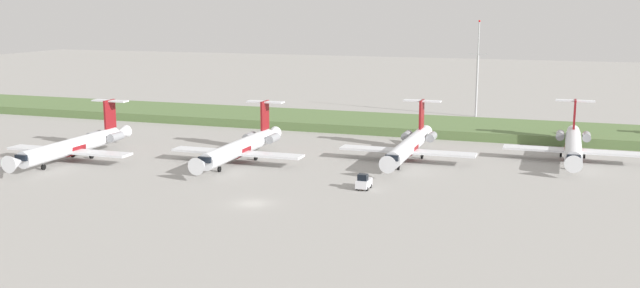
{
  "coord_description": "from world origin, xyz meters",
  "views": [
    {
      "loc": [
        38.47,
        -85.1,
        25.78
      ],
      "look_at": [
        0.0,
        27.88,
        3.0
      ],
      "focal_mm": 40.8,
      "sensor_mm": 36.0,
      "label": 1
    }
  ],
  "objects_px": {
    "regional_jet_fourth": "(409,145)",
    "baggage_tug": "(364,182)",
    "regional_jet_third": "(241,147)",
    "safety_cone_front_marker": "(362,188)",
    "antenna_mast": "(477,77)",
    "regional_jet_fifth": "(573,145)",
    "regional_jet_second": "(75,145)"
  },
  "relations": [
    {
      "from": "baggage_tug",
      "to": "regional_jet_third",
      "type": "bearing_deg",
      "value": 155.36
    },
    {
      "from": "regional_jet_fifth",
      "to": "antenna_mast",
      "type": "relative_size",
      "value": 1.38
    },
    {
      "from": "antenna_mast",
      "to": "baggage_tug",
      "type": "bearing_deg",
      "value": -95.1
    },
    {
      "from": "regional_jet_third",
      "to": "antenna_mast",
      "type": "distance_m",
      "value": 71.37
    },
    {
      "from": "regional_jet_second",
      "to": "regional_jet_third",
      "type": "distance_m",
      "value": 28.32
    },
    {
      "from": "regional_jet_second",
      "to": "antenna_mast",
      "type": "xyz_separation_m",
      "value": [
        58.37,
        71.59,
        6.82
      ]
    },
    {
      "from": "baggage_tug",
      "to": "safety_cone_front_marker",
      "type": "relative_size",
      "value": 5.82
    },
    {
      "from": "regional_jet_fourth",
      "to": "baggage_tug",
      "type": "bearing_deg",
      "value": -95.27
    },
    {
      "from": "regional_jet_third",
      "to": "regional_jet_fourth",
      "type": "distance_m",
      "value": 28.4
    },
    {
      "from": "regional_jet_third",
      "to": "regional_jet_fourth",
      "type": "xyz_separation_m",
      "value": [
        26.41,
        10.43,
        0.0
      ]
    },
    {
      "from": "regional_jet_fourth",
      "to": "baggage_tug",
      "type": "xyz_separation_m",
      "value": [
        -2.0,
        -21.63,
        -1.53
      ]
    },
    {
      "from": "antenna_mast",
      "to": "baggage_tug",
      "type": "relative_size",
      "value": 7.04
    },
    {
      "from": "regional_jet_third",
      "to": "antenna_mast",
      "type": "xyz_separation_m",
      "value": [
        31.12,
        63.87,
        6.82
      ]
    },
    {
      "from": "safety_cone_front_marker",
      "to": "regional_jet_fifth",
      "type": "bearing_deg",
      "value": 47.74
    },
    {
      "from": "regional_jet_third",
      "to": "safety_cone_front_marker",
      "type": "height_order",
      "value": "regional_jet_third"
    },
    {
      "from": "regional_jet_third",
      "to": "regional_jet_fifth",
      "type": "distance_m",
      "value": 56.26
    },
    {
      "from": "regional_jet_fifth",
      "to": "safety_cone_front_marker",
      "type": "relative_size",
      "value": 56.36
    },
    {
      "from": "regional_jet_second",
      "to": "antenna_mast",
      "type": "bearing_deg",
      "value": 50.81
    },
    {
      "from": "regional_jet_third",
      "to": "regional_jet_fifth",
      "type": "bearing_deg",
      "value": 20.45
    },
    {
      "from": "regional_jet_second",
      "to": "regional_jet_third",
      "type": "xyz_separation_m",
      "value": [
        27.25,
        7.73,
        0.0
      ]
    },
    {
      "from": "regional_jet_third",
      "to": "safety_cone_front_marker",
      "type": "xyz_separation_m",
      "value": [
        24.31,
        -11.61,
        -2.26
      ]
    },
    {
      "from": "regional_jet_third",
      "to": "safety_cone_front_marker",
      "type": "distance_m",
      "value": 27.03
    },
    {
      "from": "antenna_mast",
      "to": "safety_cone_front_marker",
      "type": "distance_m",
      "value": 76.32
    },
    {
      "from": "baggage_tug",
      "to": "safety_cone_front_marker",
      "type": "bearing_deg",
      "value": -104.9
    },
    {
      "from": "regional_jet_second",
      "to": "regional_jet_fifth",
      "type": "distance_m",
      "value": 84.52
    },
    {
      "from": "regional_jet_third",
      "to": "antenna_mast",
      "type": "height_order",
      "value": "antenna_mast"
    },
    {
      "from": "regional_jet_fifth",
      "to": "baggage_tug",
      "type": "distance_m",
      "value": 41.9
    },
    {
      "from": "regional_jet_fifth",
      "to": "baggage_tug",
      "type": "bearing_deg",
      "value": -132.52
    },
    {
      "from": "regional_jet_third",
      "to": "baggage_tug",
      "type": "xyz_separation_m",
      "value": [
        24.42,
        -11.2,
        -1.53
      ]
    },
    {
      "from": "regional_jet_third",
      "to": "baggage_tug",
      "type": "relative_size",
      "value": 9.69
    },
    {
      "from": "baggage_tug",
      "to": "regional_jet_fourth",
      "type": "bearing_deg",
      "value": 84.73
    },
    {
      "from": "regional_jet_second",
      "to": "regional_jet_fifth",
      "type": "bearing_deg",
      "value": 18.9
    }
  ]
}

